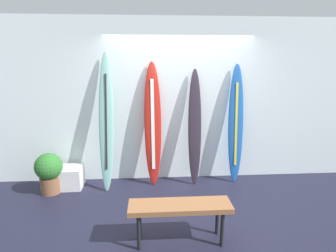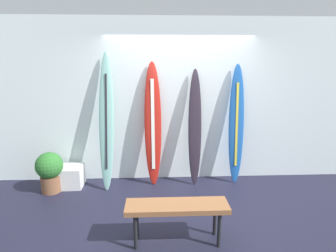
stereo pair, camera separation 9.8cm
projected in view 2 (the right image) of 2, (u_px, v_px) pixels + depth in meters
ground at (185, 213)px, 3.87m from camera, size 8.00×8.00×0.04m
wall_back at (179, 101)px, 4.80m from camera, size 7.20×0.20×2.80m
surfboard_seafoam at (106, 122)px, 4.45m from camera, size 0.26×0.50×2.25m
surfboard_crimson at (153, 125)px, 4.60m from camera, size 0.30×0.34×2.08m
surfboard_charcoal at (195, 128)px, 4.62m from camera, size 0.23×0.33×1.97m
surfboard_cobalt at (236, 125)px, 4.67m from camera, size 0.27×0.29×2.05m
display_block_left at (71, 176)px, 4.62m from camera, size 0.39×0.39×0.35m
potted_plant at (50, 170)px, 4.40m from camera, size 0.43×0.43×0.67m
bench at (177, 209)px, 3.14m from camera, size 1.19×0.33×0.49m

